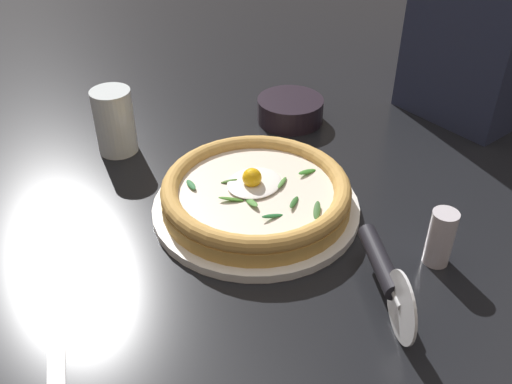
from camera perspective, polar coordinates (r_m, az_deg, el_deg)
name	(u,v)px	position (r m, az deg, el deg)	size (l,w,h in m)	color
ground_plane	(262,208)	(0.81, 0.66, -1.65)	(2.40, 2.40, 0.03)	black
pizza_plate	(256,207)	(0.78, 0.00, -1.54)	(0.28, 0.28, 0.01)	white
pizza	(256,192)	(0.77, 0.00, -0.01)	(0.26, 0.26, 0.05)	gold
side_bowl	(290,110)	(1.00, 3.45, 8.24)	(0.11, 0.11, 0.04)	black
pizza_cutter	(385,273)	(0.65, 12.88, -7.90)	(0.12, 0.13, 0.08)	silver
drinking_glass	(115,126)	(0.92, -13.97, 6.47)	(0.06, 0.06, 0.10)	silver
pepper_shaker	(440,238)	(0.72, 18.05, -4.40)	(0.03, 0.03, 0.08)	silver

